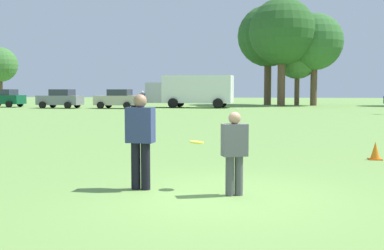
{
  "coord_description": "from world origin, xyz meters",
  "views": [
    {
      "loc": [
        0.62,
        -8.05,
        1.86
      ],
      "look_at": [
        -0.67,
        1.52,
        1.12
      ],
      "focal_mm": 44.04,
      "sensor_mm": 36.0,
      "label": 1
    }
  ],
  "objects_px": {
    "player_defender": "(234,149)",
    "box_truck": "(192,90)",
    "parked_car_center": "(118,99)",
    "bystander_far_jogger": "(142,99)",
    "parked_car_mid_left": "(60,99)",
    "player_thrower": "(140,136)",
    "frisbee": "(197,142)",
    "parked_car_near_left": "(4,98)",
    "traffic_cone": "(375,151)"
  },
  "relations": [
    {
      "from": "player_thrower",
      "to": "player_defender",
      "type": "height_order",
      "value": "player_thrower"
    },
    {
      "from": "player_defender",
      "to": "bystander_far_jogger",
      "type": "height_order",
      "value": "bystander_far_jogger"
    },
    {
      "from": "box_truck",
      "to": "bystander_far_jogger",
      "type": "relative_size",
      "value": 5.13
    },
    {
      "from": "frisbee",
      "to": "parked_car_mid_left",
      "type": "distance_m",
      "value": 38.92
    },
    {
      "from": "parked_car_center",
      "to": "frisbee",
      "type": "bearing_deg",
      "value": -71.13
    },
    {
      "from": "frisbee",
      "to": "bystander_far_jogger",
      "type": "distance_m",
      "value": 33.74
    },
    {
      "from": "player_thrower",
      "to": "traffic_cone",
      "type": "bearing_deg",
      "value": 40.17
    },
    {
      "from": "parked_car_near_left",
      "to": "box_truck",
      "type": "height_order",
      "value": "box_truck"
    },
    {
      "from": "bystander_far_jogger",
      "to": "box_truck",
      "type": "bearing_deg",
      "value": 53.89
    },
    {
      "from": "player_thrower",
      "to": "box_truck",
      "type": "xyz_separation_m",
      "value": [
        -4.18,
        37.85,
        0.76
      ]
    },
    {
      "from": "frisbee",
      "to": "traffic_cone",
      "type": "relative_size",
      "value": 0.57
    },
    {
      "from": "parked_car_mid_left",
      "to": "parked_car_near_left",
      "type": "bearing_deg",
      "value": 164.71
    },
    {
      "from": "parked_car_near_left",
      "to": "bystander_far_jogger",
      "type": "bearing_deg",
      "value": -14.72
    },
    {
      "from": "player_defender",
      "to": "parked_car_mid_left",
      "type": "distance_m",
      "value": 39.63
    },
    {
      "from": "box_truck",
      "to": "bystander_far_jogger",
      "type": "distance_m",
      "value": 6.43
    },
    {
      "from": "player_defender",
      "to": "parked_car_center",
      "type": "relative_size",
      "value": 0.34
    },
    {
      "from": "player_thrower",
      "to": "traffic_cone",
      "type": "height_order",
      "value": "player_thrower"
    },
    {
      "from": "player_defender",
      "to": "parked_car_mid_left",
      "type": "xyz_separation_m",
      "value": [
        -18.3,
        35.15,
        0.1
      ]
    },
    {
      "from": "parked_car_mid_left",
      "to": "bystander_far_jogger",
      "type": "height_order",
      "value": "parked_car_mid_left"
    },
    {
      "from": "frisbee",
      "to": "player_defender",
      "type": "bearing_deg",
      "value": -31.19
    },
    {
      "from": "traffic_cone",
      "to": "parked_car_near_left",
      "type": "xyz_separation_m",
      "value": [
        -28.74,
        32.36,
        0.69
      ]
    },
    {
      "from": "player_thrower",
      "to": "parked_car_center",
      "type": "relative_size",
      "value": 0.41
    },
    {
      "from": "bystander_far_jogger",
      "to": "player_thrower",
      "type": "bearing_deg",
      "value": -76.36
    },
    {
      "from": "player_defender",
      "to": "parked_car_center",
      "type": "height_order",
      "value": "parked_car_center"
    },
    {
      "from": "parked_car_mid_left",
      "to": "box_truck",
      "type": "distance_m",
      "value": 12.76
    },
    {
      "from": "player_defender",
      "to": "parked_car_near_left",
      "type": "distance_m",
      "value": 44.83
    },
    {
      "from": "player_defender",
      "to": "traffic_cone",
      "type": "height_order",
      "value": "player_defender"
    },
    {
      "from": "parked_car_mid_left",
      "to": "parked_car_center",
      "type": "xyz_separation_m",
      "value": [
        5.69,
        0.08,
        0.0
      ]
    },
    {
      "from": "box_truck",
      "to": "parked_car_center",
      "type": "bearing_deg",
      "value": -156.73
    },
    {
      "from": "parked_car_mid_left",
      "to": "box_truck",
      "type": "xyz_separation_m",
      "value": [
        12.39,
        2.96,
        0.83
      ]
    },
    {
      "from": "player_defender",
      "to": "parked_car_center",
      "type": "bearing_deg",
      "value": 109.69
    },
    {
      "from": "parked_car_center",
      "to": "box_truck",
      "type": "distance_m",
      "value": 7.33
    },
    {
      "from": "frisbee",
      "to": "box_truck",
      "type": "bearing_deg",
      "value": 97.86
    },
    {
      "from": "parked_car_mid_left",
      "to": "bystander_far_jogger",
      "type": "xyz_separation_m",
      "value": [
        8.63,
        -2.19,
        0.03
      ]
    },
    {
      "from": "frisbee",
      "to": "parked_car_center",
      "type": "bearing_deg",
      "value": 108.87
    },
    {
      "from": "player_thrower",
      "to": "parked_car_center",
      "type": "distance_m",
      "value": 36.62
    },
    {
      "from": "player_thrower",
      "to": "traffic_cone",
      "type": "distance_m",
      "value": 6.9
    },
    {
      "from": "bystander_far_jogger",
      "to": "parked_car_mid_left",
      "type": "bearing_deg",
      "value": 165.74
    },
    {
      "from": "player_defender",
      "to": "frisbee",
      "type": "distance_m",
      "value": 0.84
    },
    {
      "from": "traffic_cone",
      "to": "parked_car_near_left",
      "type": "relative_size",
      "value": 0.11
    },
    {
      "from": "frisbee",
      "to": "parked_car_center",
      "type": "xyz_separation_m",
      "value": [
        -11.9,
        34.81,
        0.04
      ]
    },
    {
      "from": "parked_car_center",
      "to": "bystander_far_jogger",
      "type": "distance_m",
      "value": 3.71
    },
    {
      "from": "player_thrower",
      "to": "parked_car_mid_left",
      "type": "distance_m",
      "value": 38.62
    },
    {
      "from": "parked_car_mid_left",
      "to": "bystander_far_jogger",
      "type": "distance_m",
      "value": 8.9
    },
    {
      "from": "player_defender",
      "to": "traffic_cone",
      "type": "distance_m",
      "value": 5.88
    },
    {
      "from": "bystander_far_jogger",
      "to": "parked_car_near_left",
      "type": "bearing_deg",
      "value": 165.28
    },
    {
      "from": "traffic_cone",
      "to": "player_defender",
      "type": "bearing_deg",
      "value": -126.72
    },
    {
      "from": "player_defender",
      "to": "parked_car_near_left",
      "type": "height_order",
      "value": "parked_car_near_left"
    },
    {
      "from": "player_defender",
      "to": "box_truck",
      "type": "distance_m",
      "value": 38.58
    },
    {
      "from": "parked_car_near_left",
      "to": "box_truck",
      "type": "relative_size",
      "value": 0.5
    }
  ]
}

